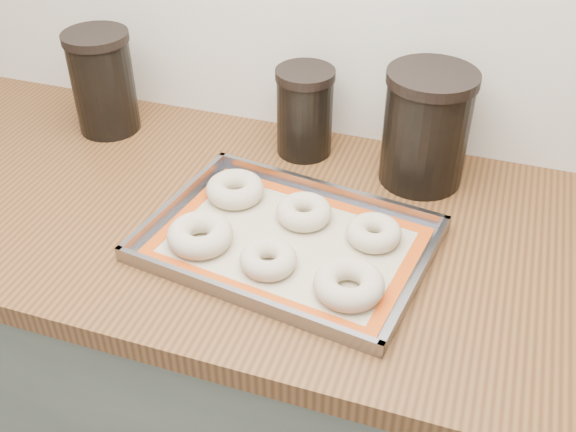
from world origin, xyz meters
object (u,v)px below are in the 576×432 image
(bagel_front_mid, at_px, (268,259))
(bagel_front_right, at_px, (349,284))
(bagel_back_mid, at_px, (304,212))
(baking_tray, at_px, (288,241))
(canister_mid, at_px, (305,112))
(bagel_front_left, at_px, (200,235))
(bagel_back_right, at_px, (374,233))
(canister_right, at_px, (426,128))
(canister_left, at_px, (103,82))
(bagel_back_left, at_px, (235,189))

(bagel_front_mid, bearing_deg, bagel_front_right, -7.13)
(bagel_front_right, bearing_deg, bagel_back_mid, 127.92)
(baking_tray, distance_m, bagel_front_mid, 0.07)
(bagel_front_right, xyz_separation_m, bagel_back_mid, (-0.12, 0.15, -0.00))
(baking_tray, bearing_deg, canister_mid, 102.47)
(bagel_front_left, relative_size, bagel_back_right, 1.18)
(bagel_back_right, bearing_deg, canister_right, 79.71)
(bagel_front_mid, bearing_deg, bagel_front_left, 171.54)
(bagel_front_right, distance_m, canister_mid, 0.43)
(baking_tray, xyz_separation_m, bagel_back_mid, (0.01, 0.07, 0.02))
(bagel_front_left, height_order, canister_left, canister_left)
(baking_tray, bearing_deg, bagel_back_right, 20.30)
(baking_tray, xyz_separation_m, bagel_front_left, (-0.14, -0.05, 0.02))
(baking_tray, distance_m, bagel_front_right, 0.15)
(bagel_back_left, xyz_separation_m, canister_right, (0.31, 0.18, 0.09))
(baking_tray, xyz_separation_m, bagel_front_right, (0.13, -0.09, 0.02))
(canister_mid, distance_m, canister_right, 0.24)
(bagel_back_mid, bearing_deg, bagel_front_left, -140.36)
(bagel_front_left, distance_m, canister_left, 0.47)
(baking_tray, relative_size, canister_left, 2.36)
(bagel_front_mid, bearing_deg, bagel_back_left, 127.31)
(bagel_front_left, height_order, bagel_front_right, bagel_front_left)
(canister_mid, bearing_deg, canister_left, -174.19)
(bagel_back_mid, height_order, canister_right, canister_right)
(bagel_front_left, bearing_deg, bagel_back_mid, 39.64)
(bagel_front_right, distance_m, bagel_back_mid, 0.20)
(bagel_back_mid, xyz_separation_m, canister_right, (0.17, 0.20, 0.09))
(baking_tray, distance_m, bagel_back_right, 0.14)
(baking_tray, bearing_deg, bagel_front_left, -159.58)
(bagel_front_mid, xyz_separation_m, canister_right, (0.18, 0.34, 0.09))
(bagel_back_mid, xyz_separation_m, canister_mid, (-0.07, 0.23, 0.07))
(bagel_back_left, bearing_deg, bagel_front_right, -34.53)
(canister_left, relative_size, canister_right, 0.97)
(bagel_front_left, height_order, bagel_back_mid, bagel_front_left)
(bagel_back_mid, bearing_deg, baking_tray, -95.39)
(bagel_back_right, distance_m, canister_left, 0.66)
(bagel_front_mid, xyz_separation_m, bagel_back_mid, (0.02, 0.14, 0.00))
(canister_mid, bearing_deg, bagel_back_right, -50.88)
(bagel_back_right, bearing_deg, canister_left, 161.94)
(bagel_front_left, bearing_deg, bagel_back_right, 20.36)
(baking_tray, height_order, canister_left, canister_left)
(bagel_back_left, distance_m, bagel_back_mid, 0.14)
(bagel_front_mid, xyz_separation_m, bagel_back_right, (0.14, 0.12, 0.00))
(bagel_front_mid, bearing_deg, bagel_back_mid, 83.40)
(bagel_front_left, relative_size, bagel_back_left, 1.04)
(canister_mid, bearing_deg, bagel_back_left, -108.22)
(bagel_front_right, bearing_deg, baking_tray, 145.58)
(baking_tray, bearing_deg, bagel_back_mid, 84.61)
(bagel_front_mid, relative_size, bagel_front_right, 0.84)
(bagel_front_left, bearing_deg, canister_mid, 78.35)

